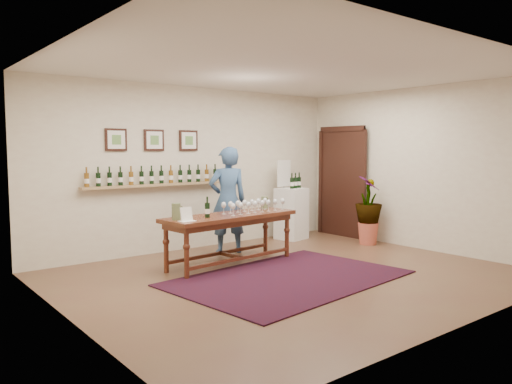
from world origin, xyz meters
TOP-DOWN VIEW (x-y plane):
  - ground at (0.00, 0.00)m, footprint 6.00×6.00m
  - room_shell at (2.11, 1.86)m, footprint 6.00×6.00m
  - rug at (-0.15, -0.10)m, footprint 3.30×2.39m
  - tasting_table at (-0.29, 1.05)m, footprint 2.21×0.87m
  - table_glasses at (0.09, 1.07)m, footprint 1.40×0.44m
  - table_bottles at (-0.75, 1.01)m, footprint 0.31×0.19m
  - pitcher_left at (-1.21, 1.04)m, footprint 0.16×0.16m
  - pitcher_right at (0.55, 1.27)m, footprint 0.13×0.13m
  - menu_card at (-1.16, 0.86)m, footprint 0.21×0.16m
  - display_pedestal at (1.88, 2.07)m, footprint 0.58×0.58m
  - pedestal_bottles at (1.91, 1.99)m, footprint 0.35×0.16m
  - info_sign at (1.83, 2.24)m, footprint 0.40×0.10m
  - potted_plant at (2.61, 0.80)m, footprint 0.80×0.80m
  - person at (0.18, 1.79)m, footprint 0.75×0.60m

SIDE VIEW (x-z plane):
  - ground at x=0.00m, z-range 0.00..0.00m
  - rug at x=-0.15m, z-range 0.00..0.02m
  - display_pedestal at x=1.88m, z-range 0.00..0.99m
  - potted_plant at x=2.61m, z-range 0.09..1.17m
  - tasting_table at x=-0.29m, z-range 0.27..1.03m
  - table_glasses at x=0.09m, z-range 0.76..0.95m
  - menu_card at x=-1.16m, z-range 0.76..0.95m
  - pitcher_right at x=0.55m, z-range 0.76..0.97m
  - pitcher_left at x=-1.21m, z-range 0.76..0.99m
  - person at x=0.18m, z-range 0.00..1.77m
  - table_bottles at x=-0.75m, z-range 0.76..1.08m
  - room_shell at x=2.11m, z-range -1.88..4.12m
  - pedestal_bottles at x=1.91m, z-range 0.99..1.32m
  - info_sign at x=1.83m, z-range 0.99..1.55m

